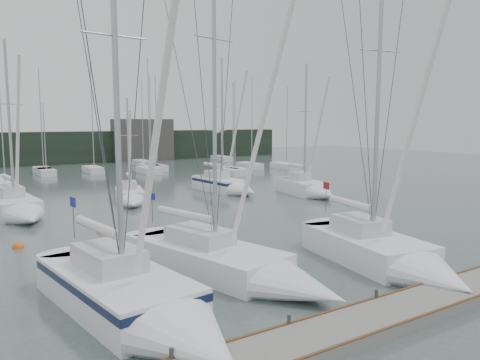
% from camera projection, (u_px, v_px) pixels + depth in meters
% --- Properties ---
extents(ground, '(160.00, 160.00, 0.00)m').
position_uv_depth(ground, '(265.00, 286.00, 19.13)').
color(ground, '#485855').
rests_on(ground, ground).
extents(dock, '(24.00, 2.00, 0.40)m').
position_uv_depth(dock, '(357.00, 326.00, 14.93)').
color(dock, slate).
rests_on(dock, ground).
extents(far_treeline, '(90.00, 4.00, 5.00)m').
position_uv_depth(far_treeline, '(25.00, 149.00, 70.53)').
color(far_treeline, black).
rests_on(far_treeline, ground).
extents(far_building_right, '(10.00, 3.00, 7.00)m').
position_uv_depth(far_building_right, '(143.00, 140.00, 78.40)').
color(far_building_right, '#45423F').
rests_on(far_building_right, ground).
extents(mast_forest, '(56.45, 25.13, 14.66)m').
position_uv_depth(mast_forest, '(70.00, 171.00, 57.74)').
color(mast_forest, white).
rests_on(mast_forest, ground).
extents(sailboat_near_left, '(4.58, 11.07, 16.05)m').
position_uv_depth(sailboat_near_left, '(144.00, 306.00, 15.36)').
color(sailboat_near_left, white).
rests_on(sailboat_near_left, ground).
extents(sailboat_near_center, '(5.71, 11.51, 17.21)m').
position_uv_depth(sailboat_near_center, '(247.00, 270.00, 19.47)').
color(sailboat_near_center, white).
rests_on(sailboat_near_center, ground).
extents(sailboat_near_right, '(4.68, 10.04, 16.67)m').
position_uv_depth(sailboat_near_right, '(395.00, 259.00, 20.78)').
color(sailboat_near_right, white).
rests_on(sailboat_near_right, ground).
extents(sailboat_mid_b, '(3.38, 8.71, 13.10)m').
position_uv_depth(sailboat_mid_b, '(19.00, 210.00, 32.21)').
color(sailboat_mid_b, white).
rests_on(sailboat_mid_b, ground).
extents(sailboat_mid_c, '(3.68, 6.49, 9.18)m').
position_uv_depth(sailboat_mid_c, '(131.00, 198.00, 37.75)').
color(sailboat_mid_c, white).
rests_on(sailboat_mid_c, ground).
extents(sailboat_mid_d, '(3.16, 8.66, 13.42)m').
position_uv_depth(sailboat_mid_d, '(229.00, 186.00, 43.88)').
color(sailboat_mid_d, white).
rests_on(sailboat_mid_d, ground).
extents(sailboat_mid_e, '(3.66, 7.69, 12.59)m').
position_uv_depth(sailboat_mid_e, '(310.00, 189.00, 41.88)').
color(sailboat_mid_e, white).
rests_on(sailboat_mid_e, ground).
extents(buoy_a, '(0.65, 0.65, 0.65)m').
position_uv_depth(buoy_a, '(102.00, 232.00, 28.38)').
color(buoy_a, '#DE5913').
rests_on(buoy_a, ground).
extents(buoy_c, '(0.60, 0.60, 0.60)m').
position_uv_depth(buoy_c, '(18.00, 248.00, 24.89)').
color(buoy_c, '#DE5913').
rests_on(buoy_c, ground).
extents(seagull, '(0.95, 0.43, 0.19)m').
position_uv_depth(seagull, '(217.00, 131.00, 20.65)').
color(seagull, white).
rests_on(seagull, ground).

